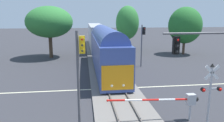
% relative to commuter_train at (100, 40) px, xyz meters
% --- Properties ---
extents(ground_plane, '(220.00, 220.00, 0.00)m').
position_rel_commuter_train_xyz_m(ground_plane, '(-0.00, -17.37, -2.79)').
color(ground_plane, '#333338').
extents(road_centre_stripe, '(44.00, 0.20, 0.01)m').
position_rel_commuter_train_xyz_m(road_centre_stripe, '(-0.00, -17.37, -2.79)').
color(road_centre_stripe, beige).
rests_on(road_centre_stripe, ground).
extents(railway_track, '(4.40, 80.00, 0.32)m').
position_rel_commuter_train_xyz_m(railway_track, '(-0.00, -17.37, -2.69)').
color(railway_track, slate).
rests_on(railway_track, ground).
extents(commuter_train, '(3.04, 42.29, 5.16)m').
position_rel_commuter_train_xyz_m(commuter_train, '(0.00, 0.00, 0.00)').
color(commuter_train, '#384C93').
rests_on(commuter_train, railway_track).
extents(crossing_gate_near, '(6.10, 0.40, 1.80)m').
position_rel_commuter_train_xyz_m(crossing_gate_near, '(3.39, -24.35, -1.38)').
color(crossing_gate_near, '#B7B7BC').
rests_on(crossing_gate_near, ground).
extents(crossing_signal_mast, '(1.36, 0.44, 3.95)m').
position_rel_commuter_train_xyz_m(crossing_signal_mast, '(5.05, -24.92, -0.38)').
color(crossing_signal_mast, '#B2B2B7').
rests_on(crossing_signal_mast, ground).
extents(traffic_signal_far_side, '(0.53, 0.38, 5.68)m').
position_rel_commuter_train_xyz_m(traffic_signal_far_side, '(5.06, -8.80, 1.01)').
color(traffic_signal_far_side, '#4C4C51').
rests_on(traffic_signal_far_side, ground).
extents(traffic_signal_median, '(0.53, 0.38, 5.99)m').
position_rel_commuter_train_xyz_m(traffic_signal_median, '(-3.02, -24.63, 1.21)').
color(traffic_signal_median, '#4C4C51').
rests_on(traffic_signal_median, ground).
extents(traffic_signal_near_right, '(5.64, 0.38, 6.10)m').
position_rel_commuter_train_xyz_m(traffic_signal_near_right, '(5.23, -25.60, 1.85)').
color(traffic_signal_near_right, '#4C4C51').
rests_on(traffic_signal_near_right, ground).
extents(oak_behind_train, '(7.52, 7.52, 8.41)m').
position_rel_commuter_train_xyz_m(oak_behind_train, '(-8.21, -0.25, 3.06)').
color(oak_behind_train, '#4C3828').
rests_on(oak_behind_train, ground).
extents(maple_right_background, '(5.86, 5.86, 8.43)m').
position_rel_commuter_train_xyz_m(maple_right_background, '(15.19, 0.03, 2.40)').
color(maple_right_background, '#4C3828').
rests_on(maple_right_background, ground).
extents(elm_centre_background, '(4.72, 4.72, 8.89)m').
position_rel_commuter_train_xyz_m(elm_centre_background, '(6.21, 7.24, 2.66)').
color(elm_centre_background, '#4C3828').
rests_on(elm_centre_background, ground).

